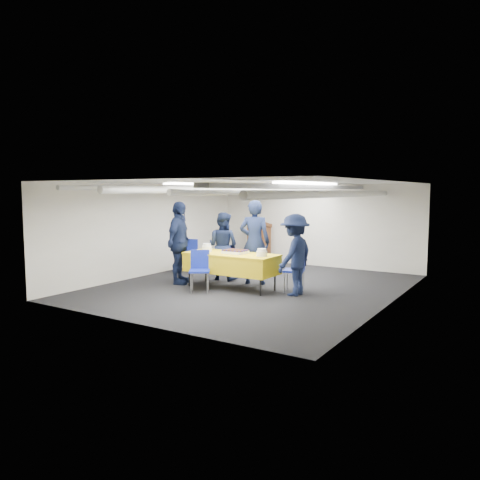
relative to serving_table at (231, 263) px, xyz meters
The scene contains 14 objects.
ground 0.75m from the serving_table, 52.61° to the left, with size 7.00×7.00×0.00m, color black.
room_shell 1.54m from the serving_table, 63.70° to the left, with size 6.00×7.00×2.30m.
serving_table is the anchor object (origin of this frame).
sheet_cake 0.27m from the serving_table, 26.69° to the left, with size 0.50×0.39×0.09m.
plate_stack_left 0.69m from the serving_table, behind, with size 0.22×0.22×0.18m.
plate_stack_right 0.84m from the serving_table, ahead, with size 0.22×0.22×0.16m.
podium 3.68m from the serving_table, 110.57° to the left, with size 0.62×0.53×1.25m.
chair_near 0.72m from the serving_table, 124.62° to the right, with size 0.58×0.58×0.87m.
chair_right 1.46m from the serving_table, 18.05° to the left, with size 0.52×0.52×0.87m.
chair_left 2.30m from the serving_table, 151.93° to the left, with size 0.49×0.49×0.87m.
sailor_a 0.84m from the serving_table, 76.72° to the left, with size 0.70×0.46×1.92m, color black.
sailor_b 1.08m from the serving_table, 134.15° to the left, with size 0.78×0.61×1.61m, color black.
sailor_c 1.36m from the serving_table, behind, with size 1.10×0.46×1.88m, color black.
sailor_d 1.48m from the serving_table, ahead, with size 1.07×0.62×1.66m, color black.
Camera 1 is at (5.23, -8.79, 2.12)m, focal length 35.00 mm.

